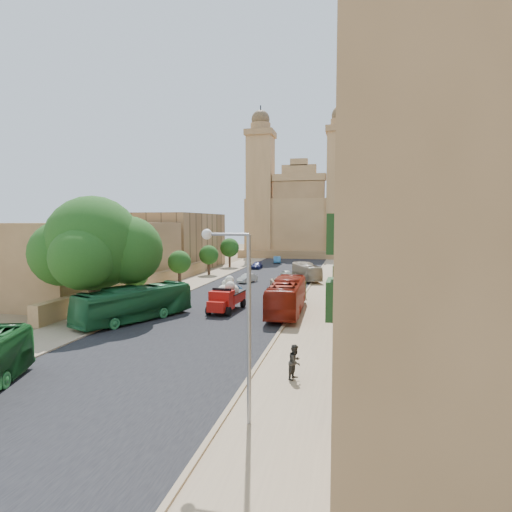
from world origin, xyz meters
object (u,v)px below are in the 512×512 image
at_px(car_white_b, 286,273).
at_px(pedestrian_b, 295,362).
at_px(street_tree_c, 209,255).
at_px(ficus_tree, 95,247).
at_px(streetlamp, 238,302).
at_px(olive_pickup, 292,287).
at_px(pedestrian_c, 300,301).
at_px(street_tree_b, 179,262).
at_px(car_blue_a, 231,291).
at_px(street_tree_a, 135,274).
at_px(street_tree_d, 230,248).
at_px(pedestrian_a, 297,304).
at_px(car_blue_b, 277,260).
at_px(church, 302,218).
at_px(car_dkblue, 257,266).
at_px(bus_green_north, 135,303).
at_px(bus_cream_east, 306,272).
at_px(car_cream, 280,282).
at_px(bus_red_east, 287,296).
at_px(car_white_a, 247,278).
at_px(red_truck, 226,296).

bearing_deg(car_white_b, pedestrian_b, 78.43).
distance_m(street_tree_c, pedestrian_b, 46.72).
relative_size(ficus_tree, streetlamp, 1.31).
relative_size(street_tree_c, olive_pickup, 0.96).
bearing_deg(pedestrian_c, car_white_b, -176.00).
xyz_separation_m(street_tree_b, pedestrian_b, (19.42, -30.43, -2.20)).
height_order(car_blue_a, car_white_b, car_blue_a).
xyz_separation_m(street_tree_a, olive_pickup, (15.65, 8.00, -2.04)).
height_order(street_tree_a, car_blue_a, street_tree_a).
relative_size(street_tree_d, pedestrian_a, 2.77).
bearing_deg(olive_pickup, car_blue_b, 102.37).
bearing_deg(pedestrian_c, street_tree_d, -161.76).
xyz_separation_m(church, street_tree_a, (-10.00, -66.61, -6.55)).
bearing_deg(car_white_b, car_blue_b, -97.44).
bearing_deg(pedestrian_a, car_dkblue, -91.81).
height_order(ficus_tree, pedestrian_c, ficus_tree).
relative_size(car_white_b, pedestrian_c, 2.12).
bearing_deg(street_tree_d, car_blue_a, -73.57).
distance_m(street_tree_c, car_dkblue, 12.10).
bearing_deg(bus_green_north, street_tree_b, 126.43).
height_order(olive_pickup, car_white_b, olive_pickup).
xyz_separation_m(street_tree_b, olive_pickup, (15.65, -4.00, -2.23)).
bearing_deg(car_white_b, pedestrian_c, 80.89).
distance_m(street_tree_c, streetlamp, 51.21).
height_order(car_blue_b, pedestrian_a, pedestrian_a).
relative_size(bus_cream_east, pedestrian_c, 5.56).
xyz_separation_m(street_tree_d, pedestrian_b, (19.42, -54.43, -2.72)).
distance_m(streetlamp, car_white_b, 48.37).
bearing_deg(ficus_tree, street_tree_a, 94.26).
bearing_deg(car_cream, bus_red_east, 85.70).
bearing_deg(car_dkblue, pedestrian_a, -73.79).
bearing_deg(pedestrian_a, bus_green_north, 2.47).
bearing_deg(bus_cream_east, car_cream, 48.49).
xyz_separation_m(church, bus_red_east, (6.50, -68.44, -7.92)).
height_order(bus_green_north, car_white_a, bus_green_north).
relative_size(church, olive_pickup, 7.28).
bearing_deg(car_blue_b, car_cream, -90.34).
xyz_separation_m(pedestrian_a, pedestrian_b, (1.92, -15.98, -0.04)).
relative_size(olive_pickup, car_cream, 1.00).
xyz_separation_m(church, pedestrian_a, (7.50, -69.07, -8.53)).
height_order(ficus_tree, street_tree_d, ficus_tree).
relative_size(car_white_a, car_blue_b, 0.89).
height_order(street_tree_b, street_tree_c, street_tree_c).
height_order(streetlamp, car_blue_b, streetlamp).
relative_size(street_tree_d, car_blue_a, 1.40).
bearing_deg(street_tree_b, car_blue_b, 77.83).
height_order(street_tree_b, bus_red_east, street_tree_b).
distance_m(bus_green_north, car_white_a, 24.99).
distance_m(ficus_tree, street_tree_c, 32.16).
bearing_deg(red_truck, streetlamp, -72.22).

